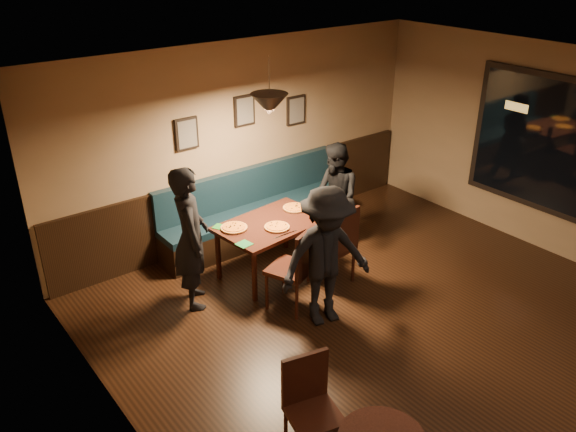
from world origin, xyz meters
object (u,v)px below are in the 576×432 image
at_px(dining_table, 271,247).
at_px(booth_bench, 258,207).
at_px(chair_near_left, 290,267).
at_px(diner_front, 326,257).
at_px(chair_near_right, 332,245).
at_px(soda_glass, 323,211).
at_px(tabasco_bottle, 310,208).
at_px(cafe_chair_far, 314,414).
at_px(diner_right, 335,197).
at_px(diner_left, 191,238).

bearing_deg(dining_table, booth_bench, 59.24).
distance_m(chair_near_left, diner_front, 0.57).
distance_m(dining_table, chair_near_right, 0.81).
relative_size(dining_table, soda_glass, 8.26).
bearing_deg(tabasco_bottle, diner_front, -122.07).
bearing_deg(tabasco_bottle, cafe_chair_far, -128.97).
bearing_deg(diner_right, chair_near_left, -41.87).
xyz_separation_m(chair_near_left, soda_glass, (0.92, 0.49, 0.28)).
xyz_separation_m(chair_near_right, soda_glass, (0.19, 0.38, 0.27)).
distance_m(chair_near_right, diner_left, 1.76).
distance_m(dining_table, chair_near_left, 0.83).
bearing_deg(cafe_chair_far, soda_glass, -118.29).
distance_m(chair_near_right, diner_right, 1.01).
bearing_deg(tabasco_bottle, chair_near_right, -102.24).
bearing_deg(chair_near_right, booth_bench, 83.38).
height_order(dining_table, diner_right, diner_right).
distance_m(diner_right, diner_front, 1.81).
bearing_deg(dining_table, soda_glass, -28.97).
xyz_separation_m(dining_table, soda_glass, (0.64, -0.27, 0.44)).
bearing_deg(cafe_chair_far, diner_front, -119.94).
relative_size(dining_table, diner_right, 0.90).
height_order(dining_table, cafe_chair_far, cafe_chair_far).
distance_m(diner_left, diner_right, 2.28).
bearing_deg(soda_glass, dining_table, 156.88).
bearing_deg(diner_left, dining_table, -66.67).
relative_size(booth_bench, diner_right, 1.99).
xyz_separation_m(booth_bench, chair_near_right, (0.04, -1.53, 0.03)).
relative_size(chair_near_right, diner_front, 0.64).
relative_size(chair_near_left, diner_front, 0.64).
xyz_separation_m(chair_near_right, cafe_chair_far, (-1.95, -1.99, -0.06)).
xyz_separation_m(diner_right, soda_glass, (-0.50, -0.33, 0.05)).
relative_size(diner_right, tabasco_bottle, 11.33).
height_order(chair_near_right, tabasco_bottle, chair_near_right).
bearing_deg(diner_left, diner_front, -117.29).
bearing_deg(cafe_chair_far, chair_near_right, -120.71).
bearing_deg(soda_glass, diner_right, 33.12).
height_order(dining_table, diner_left, diner_left).
distance_m(diner_front, cafe_chair_far, 2.00).
bearing_deg(diner_right, chair_near_right, -25.78).
relative_size(booth_bench, chair_near_left, 2.83).
distance_m(dining_table, soda_glass, 0.82).
xyz_separation_m(chair_near_left, cafe_chair_far, (-1.22, -1.88, -0.06)).
distance_m(diner_right, cafe_chair_far, 3.78).
bearing_deg(cafe_chair_far, booth_bench, -104.68).
bearing_deg(tabasco_bottle, soda_glass, -74.04).
bearing_deg(booth_bench, diner_left, -150.63).
bearing_deg(dining_table, diner_left, 173.72).
distance_m(chair_near_left, chair_near_right, 0.75).
height_order(chair_near_left, diner_right, diner_right).
relative_size(booth_bench, tabasco_bottle, 22.59).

